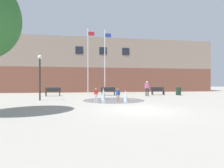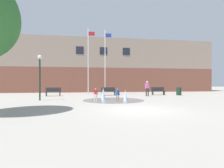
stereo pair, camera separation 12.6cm
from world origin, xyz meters
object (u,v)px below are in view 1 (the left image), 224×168
Objects in this scene: park_bench_left_of_flagpoles at (53,92)px; park_bench_center at (158,91)px; lamp_post_left_lane at (40,70)px; flagpole_left at (88,59)px; adult_in_red at (147,87)px; flagpole_right at (105,60)px; child_in_fountain at (118,94)px; trash_can at (178,91)px; park_bench_under_left_flagpole at (108,91)px; child_running at (96,93)px.

park_bench_center is (11.83, -0.03, 0.00)m from park_bench_left_of_flagpoles.
lamp_post_left_lane reaches higher than park_bench_center.
flagpole_left is (-8.06, 1.19, 3.66)m from park_bench_center.
adult_in_red is 0.21× the size of flagpole_right.
child_in_fountain is 6.38m from adult_in_red.
lamp_post_left_lane is at bearing -92.59° from park_bench_left_of_flagpoles.
trash_can is (8.21, -2.03, -3.63)m from flagpole_right.
park_bench_under_left_flagpole is 4.43m from flagpole_left.
trash_can is at bearing -5.95° from park_bench_under_left_flagpole.
adult_in_red is 10.62m from lamp_post_left_lane.
child_running is at bearing -107.21° from park_bench_under_left_flagpole.
lamp_post_left_lane is (-3.97, -5.84, -1.74)m from flagpole_left.
flagpole_left is (-2.20, 1.20, 3.66)m from park_bench_under_left_flagpole.
child_running is 7.70m from flagpole_left.
lamp_post_left_lane is at bearing 90.32° from child_running.
flagpole_right reaches higher than adult_in_red.
park_bench_left_of_flagpoles is at bearing -168.56° from flagpole_right.
adult_in_red is at bearing -138.91° from park_bench_center.
lamp_post_left_lane is (-10.09, -2.95, 1.47)m from adult_in_red.
lamp_post_left_lane is (-12.04, -4.65, 1.92)m from park_bench_center.
lamp_post_left_lane is (-5.96, -5.84, -1.68)m from flagpole_right.
lamp_post_left_lane reaches higher than child_in_fountain.
park_bench_center is 2.29m from trash_can.
flagpole_left reaches higher than adult_in_red.
child_in_fountain is at bearing -144.92° from trash_can.
park_bench_left_of_flagpoles is at bearing 176.43° from trash_can.
flagpole_right reaches higher than lamp_post_left_lane.
park_bench_center is at bearing -40.80° from child_running.
child_in_fountain is at bearing -17.80° from lamp_post_left_lane.
park_bench_center is at bearing -11.10° from flagpole_right.
lamp_post_left_lane is (-6.00, 1.93, 1.82)m from child_in_fountain.
park_bench_center is 1.62× the size of child_in_fountain.
adult_in_red is 4.19m from trash_can.
flagpole_left is (-2.03, 7.77, 3.56)m from child_in_fountain.
adult_in_red reaches higher than child_running.
park_bench_left_of_flagpoles is 1.00× the size of park_bench_center.
park_bench_center is at bearing -171.96° from child_in_fountain.
child_running reaches higher than park_bench_center.
adult_in_red is 1.77× the size of trash_can.
child_running is 0.27× the size of lamp_post_left_lane.
trash_can is (2.13, -0.84, -0.03)m from park_bench_center.
flagpole_left is 2.14× the size of lamp_post_left_lane.
child_in_fountain is 1.10× the size of trash_can.
park_bench_center is 0.21× the size of flagpole_right.
lamp_post_left_lane is (-4.43, 0.98, 1.82)m from child_running.
trash_can is at bearing -13.90° from flagpole_right.
adult_in_red is 5.95m from flagpole_right.
adult_in_red reaches higher than child_in_fountain.
trash_can is at bearing 15.04° from lamp_post_left_lane.
child_running is (-1.57, 0.95, 0.00)m from child_in_fountain.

